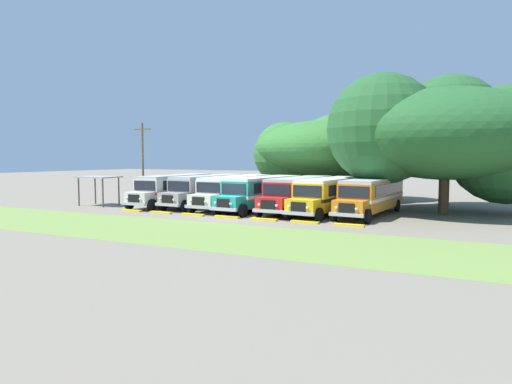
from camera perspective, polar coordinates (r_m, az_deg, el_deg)
The scene contains 20 objects.
ground_plane at distance 34.09m, azimuth -3.29°, elevation -3.17°, with size 220.00×220.00×0.00m, color slate.
foreground_grass_strip at distance 28.19m, azimuth -10.57°, elevation -4.81°, with size 80.00×8.41×0.01m, color olive.
parked_bus_slot_0 at distance 43.51m, azimuth -10.19°, elevation 0.48°, with size 2.89×10.86×2.82m.
parked_bus_slot_1 at distance 42.25m, azimuth -6.03°, elevation 0.41°, with size 3.09×10.89×2.82m.
parked_bus_slot_2 at distance 40.40m, azimuth -2.66°, elevation 0.25°, with size 2.77×10.85×2.82m.
parked_bus_slot_3 at distance 38.65m, azimuth 0.79°, elevation 0.07°, with size 3.44×10.95×2.82m.
parked_bus_slot_4 at distance 37.79m, azimuth 5.40°, elevation -0.04°, with size 2.91×10.87×2.82m.
parked_bus_slot_5 at distance 36.53m, azimuth 9.27°, elevation -0.23°, with size 3.45×10.96×2.82m.
parked_bus_slot_6 at distance 36.44m, azimuth 14.26°, elevation -0.32°, with size 3.31×10.93×2.82m.
curb_wheelstop_0 at distance 39.09m, azimuth -15.34°, elevation -2.25°, with size 2.00×0.36×0.15m, color yellow.
curb_wheelstop_1 at distance 37.13m, azimuth -11.83°, elevation -2.53°, with size 2.00×0.36×0.15m, color yellow.
curb_wheelstop_2 at distance 35.33m, azimuth -7.95°, elevation -2.82°, with size 2.00×0.36×0.15m, color yellow.
curb_wheelstop_3 at distance 33.70m, azimuth -3.66°, elevation -3.13°, with size 2.00×0.36×0.15m, color yellow.
curb_wheelstop_4 at distance 32.28m, azimuth 1.03°, elevation -3.46°, with size 2.00×0.36×0.15m, color yellow.
curb_wheelstop_5 at distance 31.10m, azimuth 6.11°, elevation -3.78°, with size 2.00×0.36×0.15m, color yellow.
curb_wheelstop_6 at distance 30.18m, azimuth 11.56°, elevation -4.09°, with size 2.00×0.36×0.15m, color yellow.
broad_shade_tree at distance 50.09m, azimuth 9.30°, elevation 5.26°, with size 15.92×15.10×9.91m.
secondary_tree at distance 39.98m, azimuth 22.90°, elevation 6.76°, with size 18.06×16.48×11.75m.
utility_pole at distance 43.81m, azimuth -14.00°, elevation 3.73°, with size 1.80×0.20×7.68m.
waiting_shelter at distance 44.64m, azimuth -19.12°, elevation 1.52°, with size 3.60×2.60×2.72m.
Camera 1 is at (16.87, -29.30, 4.43)m, focal length 31.93 mm.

